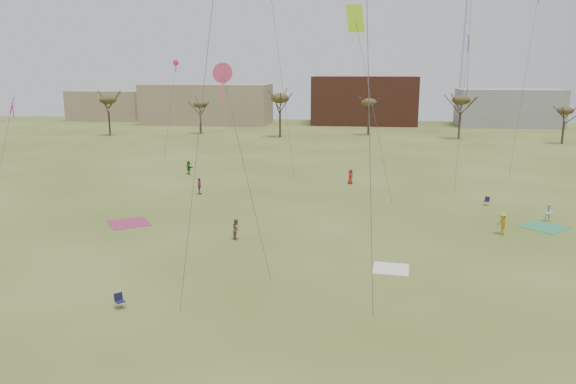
# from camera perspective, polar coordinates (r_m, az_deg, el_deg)

# --- Properties ---
(ground) EXTENTS (260.00, 260.00, 0.00)m
(ground) POSITION_cam_1_polar(r_m,az_deg,el_deg) (27.78, -3.49, -16.62)
(ground) COLOR #42541A
(ground) RESTS_ON ground
(spectator_fore_b) EXTENTS (0.66, 0.84, 1.70)m
(spectator_fore_b) POSITION_cam_1_polar(r_m,az_deg,el_deg) (45.13, -5.35, -3.84)
(spectator_fore_b) COLOR #7C5D4F
(spectator_fore_b) RESTS_ON ground
(flyer_mid_b) EXTENTS (1.09, 1.39, 1.89)m
(flyer_mid_b) POSITION_cam_1_polar(r_m,az_deg,el_deg) (49.62, 21.31, -3.04)
(flyer_mid_b) COLOR #BC8F23
(flyer_mid_b) RESTS_ON ground
(spectator_mid_d) EXTENTS (0.60, 1.14, 1.86)m
(spectator_mid_d) POSITION_cam_1_polar(r_m,az_deg,el_deg) (61.83, -9.17, 0.61)
(spectator_mid_d) COLOR #913C68
(spectator_mid_d) RESTS_ON ground
(spectator_mid_e) EXTENTS (0.89, 0.74, 1.63)m
(spectator_mid_e) POSITION_cam_1_polar(r_m,az_deg,el_deg) (55.53, 25.41, -1.94)
(spectator_mid_e) COLOR white
(spectator_mid_e) RESTS_ON ground
(flyer_far_a) EXTENTS (1.59, 1.56, 1.82)m
(flyer_far_a) POSITION_cam_1_polar(r_m,az_deg,el_deg) (74.06, -10.24, 2.52)
(flyer_far_a) COLOR #27752A
(flyer_far_a) RESTS_ON ground
(flyer_far_b) EXTENTS (0.93, 1.05, 1.81)m
(flyer_far_b) POSITION_cam_1_polar(r_m,az_deg,el_deg) (67.14, 6.48, 1.61)
(flyer_far_b) COLOR #A4261C
(flyer_far_b) RESTS_ON ground
(blanket_cream) EXTENTS (2.66, 2.66, 0.03)m
(blanket_cream) POSITION_cam_1_polar(r_m,az_deg,el_deg) (39.26, 10.61, -7.84)
(blanket_cream) COLOR white
(blanket_cream) RESTS_ON ground
(blanket_plum) EXTENTS (4.70, 4.70, 0.03)m
(blanket_plum) POSITION_cam_1_polar(r_m,az_deg,el_deg) (51.71, -16.16, -3.14)
(blanket_plum) COLOR #932D53
(blanket_plum) RESTS_ON ground
(blanket_olive) EXTENTS (4.64, 4.64, 0.03)m
(blanket_olive) POSITION_cam_1_polar(r_m,az_deg,el_deg) (53.47, 25.04, -3.33)
(blanket_olive) COLOR #318857
(blanket_olive) RESTS_ON ground
(camp_chair_left) EXTENTS (0.74, 0.74, 0.87)m
(camp_chair_left) POSITION_cam_1_polar(r_m,az_deg,el_deg) (33.98, -17.00, -11.03)
(camp_chair_left) COLOR #151437
(camp_chair_left) RESTS_ON ground
(camp_chair_right) EXTENTS (0.73, 0.74, 0.87)m
(camp_chair_right) POSITION_cam_1_polar(r_m,az_deg,el_deg) (59.74, 19.85, -1.06)
(camp_chair_right) COLOR #1A163D
(camp_chair_right) RESTS_ON ground
(tree_line) EXTENTS (117.44, 49.32, 8.91)m
(tree_line) POSITION_cam_1_polar(r_m,az_deg,el_deg) (103.38, 3.50, 8.93)
(tree_line) COLOR #3A2B1E
(tree_line) RESTS_ON ground
(building_tan) EXTENTS (32.00, 14.00, 10.00)m
(building_tan) POSITION_cam_1_polar(r_m,az_deg,el_deg) (144.64, -8.37, 9.01)
(building_tan) COLOR #937F60
(building_tan) RESTS_ON ground
(building_brick) EXTENTS (26.00, 16.00, 12.00)m
(building_brick) POSITION_cam_1_polar(r_m,az_deg,el_deg) (143.97, 7.90, 9.41)
(building_brick) COLOR brown
(building_brick) RESTS_ON ground
(building_grey) EXTENTS (24.00, 12.00, 9.00)m
(building_grey) POSITION_cam_1_polar(r_m,az_deg,el_deg) (146.34, 21.85, 8.10)
(building_grey) COLOR gray
(building_grey) RESTS_ON ground
(building_tan_west) EXTENTS (20.00, 12.00, 8.00)m
(building_tan_west) POSITION_cam_1_polar(r_m,az_deg,el_deg) (161.93, -18.03, 8.54)
(building_tan_west) COLOR #937F60
(building_tan_west) RESTS_ON ground
(radio_tower) EXTENTS (1.51, 1.72, 41.00)m
(radio_tower) POSITION_cam_1_polar(r_m,az_deg,el_deg) (150.99, 17.88, 14.10)
(radio_tower) COLOR #9EA3A8
(radio_tower) RESTS_ON ground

